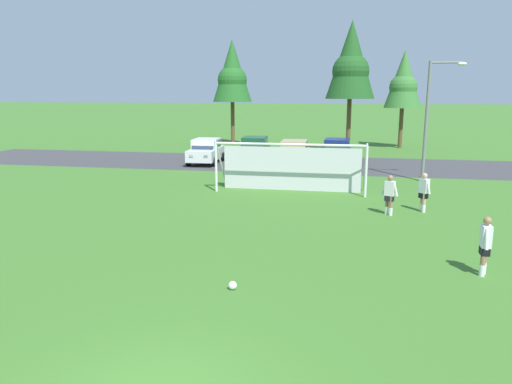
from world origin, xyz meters
TOP-DOWN VIEW (x-y plane):
  - ground_plane at (0.00, 15.00)m, footprint 400.00×400.00m
  - parking_lot_strip at (0.00, 26.49)m, footprint 52.00×8.40m
  - soccer_ball at (0.19, 4.59)m, footprint 0.22×0.22m
  - soccer_goal at (0.17, 17.09)m, footprint 7.44×1.95m
  - player_striker_near at (6.67, 6.85)m, footprint 0.25×0.73m
  - player_midfield_center at (6.10, 13.90)m, footprint 0.51×0.65m
  - player_defender_far at (4.66, 13.09)m, footprint 0.67×0.45m
  - parked_car_slot_far_left at (-6.79, 25.51)m, footprint 2.18×4.28m
  - parked_car_slot_left at (-3.74, 27.58)m, footprint 2.17×4.27m
  - parked_car_slot_center_left at (-0.61, 25.47)m, footprint 2.10×4.23m
  - parked_car_slot_center at (2.21, 27.14)m, footprint 2.15×4.26m
  - tree_left_edge at (-7.85, 37.80)m, footprint 3.63×3.63m
  - tree_mid_left at (2.95, 33.85)m, footprint 3.95×3.95m
  - tree_center_back at (7.55, 38.04)m, footprint 3.21×3.21m
  - street_lamp at (7.32, 21.25)m, footprint 2.00×0.32m

SIDE VIEW (x-z plane):
  - ground_plane at x=0.00m, z-range 0.00..0.00m
  - parking_lot_strip at x=0.00m, z-range 0.00..0.01m
  - soccer_ball at x=0.19m, z-range 0.00..0.22m
  - player_striker_near at x=6.67m, z-range 0.00..1.64m
  - player_midfield_center at x=6.10m, z-range 0.00..1.64m
  - player_defender_far at x=4.66m, z-range 0.00..1.64m
  - parked_car_slot_far_left at x=-6.79m, z-range 0.02..1.74m
  - parked_car_slot_left at x=-3.74m, z-range 0.02..1.74m
  - parked_car_slot_center_left at x=-0.61m, z-range 0.02..1.74m
  - parked_car_slot_center at x=2.21m, z-range 0.02..1.74m
  - soccer_goal at x=0.17m, z-range 0.01..2.58m
  - street_lamp at x=7.32m, z-range 0.13..6.69m
  - tree_center_back at x=7.55m, z-range 1.59..10.15m
  - tree_left_edge at x=-7.85m, z-range 1.81..11.50m
  - tree_mid_left at x=2.95m, z-range 1.98..12.52m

